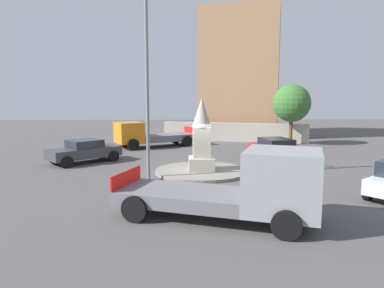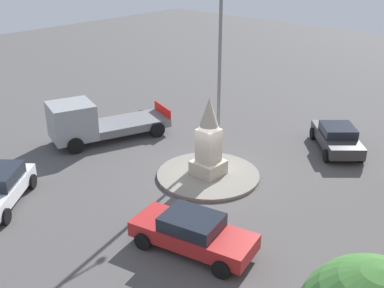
# 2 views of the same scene
# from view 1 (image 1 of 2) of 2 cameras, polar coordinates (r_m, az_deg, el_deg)

# --- Properties ---
(ground_plane) EXTENTS (80.00, 80.00, 0.00)m
(ground_plane) POSITION_cam_1_polar(r_m,az_deg,el_deg) (18.45, 1.51, -4.52)
(ground_plane) COLOR #4F4C4C
(traffic_island) EXTENTS (4.70, 4.70, 0.15)m
(traffic_island) POSITION_cam_1_polar(r_m,az_deg,el_deg) (18.43, 1.51, -4.29)
(traffic_island) COLOR gray
(traffic_island) RESTS_ON ground
(monument) EXTENTS (1.29, 1.29, 3.64)m
(monument) POSITION_cam_1_polar(r_m,az_deg,el_deg) (18.15, 1.53, 1.05)
(monument) COLOR #B2AA99
(monument) RESTS_ON traffic_island
(streetlamp) EXTENTS (3.36, 0.28, 8.70)m
(streetlamp) POSITION_cam_1_polar(r_m,az_deg,el_deg) (16.62, -7.12, 12.18)
(streetlamp) COLOR slate
(streetlamp) RESTS_ON ground
(car_red_passing) EXTENTS (2.62, 4.63, 1.36)m
(car_red_passing) POSITION_cam_1_polar(r_m,az_deg,el_deg) (22.10, 13.02, -0.80)
(car_red_passing) COLOR #B22323
(car_red_passing) RESTS_ON ground
(car_dark_grey_parked_left) EXTENTS (4.18, 3.98, 1.34)m
(car_dark_grey_parked_left) POSITION_cam_1_polar(r_m,az_deg,el_deg) (21.98, -16.58, -1.01)
(car_dark_grey_parked_left) COLOR #38383D
(car_dark_grey_parked_left) RESTS_ON ground
(truck_grey_parked_right) EXTENTS (6.66, 4.11, 2.30)m
(truck_grey_parked_right) POSITION_cam_1_polar(r_m,az_deg,el_deg) (11.31, 8.74, -6.75)
(truck_grey_parked_right) COLOR gray
(truck_grey_parked_right) RESTS_ON ground
(truck_orange_approaching) EXTENTS (6.20, 4.43, 1.93)m
(truck_orange_approaching) POSITION_cam_1_polar(r_m,az_deg,el_deg) (27.38, -7.12, 1.37)
(truck_orange_approaching) COLOR orange
(truck_orange_approaching) RESTS_ON ground
(stone_boundary_wall) EXTENTS (11.96, 3.88, 1.56)m
(stone_boundary_wall) POSITION_cam_1_polar(r_m,az_deg,el_deg) (30.97, 6.59, 1.85)
(stone_boundary_wall) COLOR #B2AA99
(stone_boundary_wall) RESTS_ON ground
(corner_building) EXTENTS (8.59, 8.34, 11.81)m
(corner_building) POSITION_cam_1_polar(r_m,az_deg,el_deg) (35.70, 7.71, 10.85)
(corner_building) COLOR #A87A56
(corner_building) RESTS_ON ground
(tree_near_wall) EXTENTS (2.95, 2.95, 4.76)m
(tree_near_wall) POSITION_cam_1_polar(r_m,az_deg,el_deg) (29.60, 15.40, 6.19)
(tree_near_wall) COLOR brown
(tree_near_wall) RESTS_ON ground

